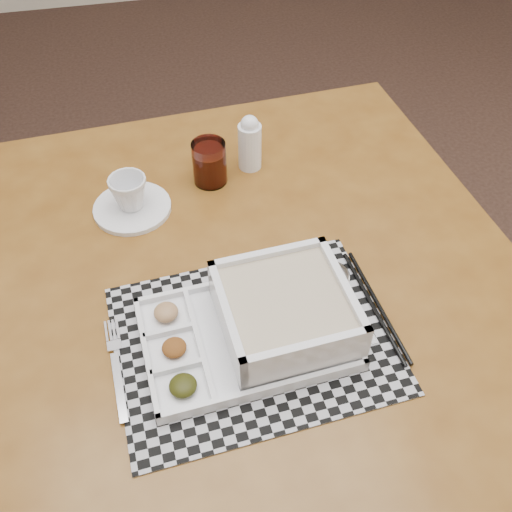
# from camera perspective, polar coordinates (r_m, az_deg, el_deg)

# --- Properties ---
(floor) EXTENTS (5.00, 5.00, 0.00)m
(floor) POSITION_cam_1_polar(r_m,az_deg,el_deg) (1.97, -4.84, -4.72)
(floor) COLOR black
(floor) RESTS_ON ground
(dining_table) EXTENTS (1.12, 1.12, 0.79)m
(dining_table) POSITION_cam_1_polar(r_m,az_deg,el_deg) (1.05, -2.91, -5.38)
(dining_table) COLOR #5D3511
(dining_table) RESTS_ON ground
(placemat) EXTENTS (0.45, 0.36, 0.00)m
(placemat) POSITION_cam_1_polar(r_m,az_deg,el_deg) (0.91, -0.32, -8.28)
(placemat) COLOR #A6A6AE
(placemat) RESTS_ON dining_table
(serving_tray) EXTENTS (0.33, 0.24, 0.09)m
(serving_tray) POSITION_cam_1_polar(r_m,az_deg,el_deg) (0.89, 1.81, -6.24)
(serving_tray) COLOR white
(serving_tray) RESTS_ON placemat
(fork) EXTENTS (0.03, 0.19, 0.00)m
(fork) POSITION_cam_1_polar(r_m,az_deg,el_deg) (0.90, -13.71, -10.60)
(fork) COLOR silver
(fork) RESTS_ON placemat
(spoon) EXTENTS (0.04, 0.18, 0.01)m
(spoon) POSITION_cam_1_polar(r_m,az_deg,el_deg) (0.99, 8.61, -2.32)
(spoon) COLOR silver
(spoon) RESTS_ON placemat
(chopsticks) EXTENTS (0.03, 0.24, 0.01)m
(chopsticks) POSITION_cam_1_polar(r_m,az_deg,el_deg) (0.96, 11.87, -4.85)
(chopsticks) COLOR black
(chopsticks) RESTS_ON placemat
(saucer) EXTENTS (0.15, 0.15, 0.01)m
(saucer) POSITION_cam_1_polar(r_m,az_deg,el_deg) (1.13, -12.26, 4.73)
(saucer) COLOR white
(saucer) RESTS_ON dining_table
(cup) EXTENTS (0.09, 0.09, 0.07)m
(cup) POSITION_cam_1_polar(r_m,az_deg,el_deg) (1.11, -12.57, 6.20)
(cup) COLOR white
(cup) RESTS_ON saucer
(juice_glass) EXTENTS (0.07, 0.07, 0.09)m
(juice_glass) POSITION_cam_1_polar(r_m,az_deg,el_deg) (1.15, -4.67, 9.13)
(juice_glass) COLOR white
(juice_glass) RESTS_ON dining_table
(creamer_bottle) EXTENTS (0.05, 0.05, 0.12)m
(creamer_bottle) POSITION_cam_1_polar(r_m,az_deg,el_deg) (1.18, -0.63, 11.24)
(creamer_bottle) COLOR white
(creamer_bottle) RESTS_ON dining_table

